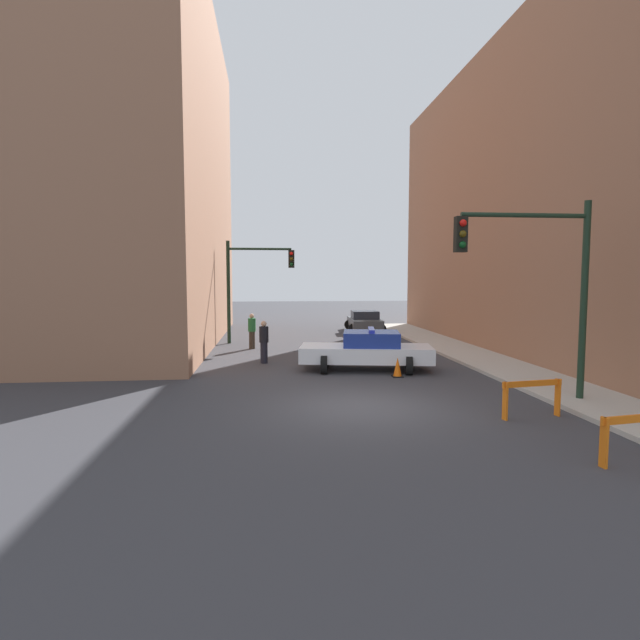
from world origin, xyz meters
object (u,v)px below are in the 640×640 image
parked_car_near (364,321)px  pedestrian_corner (252,331)px  police_car (367,350)px  traffic_light_near (543,270)px  barrier_mid (532,392)px  traffic_cone (398,368)px  traffic_light_far (250,277)px  pedestrian_crossing (264,341)px  barrier_front (638,430)px

parked_car_near → pedestrian_corner: (-6.71, -6.92, 0.19)m
parked_car_near → police_car: bearing=-96.7°
traffic_light_near → parked_car_near: bearing=93.7°
barrier_mid → parked_car_near: bearing=90.8°
pedestrian_corner → traffic_cone: size_ratio=2.53×
police_car → pedestrian_corner: pedestrian_corner is taller
parked_car_near → pedestrian_corner: pedestrian_corner is taller
parked_car_near → pedestrian_corner: bearing=-130.4°
traffic_light_far → pedestrian_crossing: bearing=-83.2°
police_car → barrier_front: size_ratio=3.11×
police_car → parked_car_near: (2.39, 12.89, -0.05)m
traffic_light_far → barrier_mid: traffic_light_far is taller
parked_car_near → barrier_mid: size_ratio=2.77×
barrier_front → barrier_mid: (-0.33, 3.00, 0.00)m
traffic_light_far → barrier_front: size_ratio=3.27×
parked_car_near → barrier_front: parked_car_near is taller
parked_car_near → barrier_mid: (0.29, -19.41, -0.06)m
parked_car_near → pedestrian_crossing: 12.61m
traffic_light_far → pedestrian_corner: traffic_light_far is taller
traffic_light_near → traffic_light_far: size_ratio=1.00×
barrier_front → traffic_light_near: bearing=82.4°
pedestrian_crossing → barrier_front: (6.72, -11.38, -0.24)m
parked_car_near → barrier_front: size_ratio=2.77×
traffic_cone → barrier_front: bearing=-74.8°
barrier_mid → traffic_cone: (-1.90, 5.17, -0.30)m
traffic_light_far → parked_car_near: traffic_light_far is taller
parked_car_near → pedestrian_crossing: bearing=-115.2°
traffic_light_near → pedestrian_crossing: traffic_light_near is taller
traffic_light_near → barrier_front: 5.22m
police_car → pedestrian_crossing: 4.17m
traffic_light_near → pedestrian_corner: traffic_light_near is taller
pedestrian_crossing → traffic_cone: (4.50, -3.21, -0.54)m
traffic_light_far → pedestrian_corner: bearing=-86.3°
barrier_front → traffic_cone: barrier_front is taller
pedestrian_crossing → pedestrian_corner: size_ratio=1.00×
traffic_light_far → parked_car_near: (6.85, 4.81, -2.72)m
traffic_light_near → police_car: size_ratio=1.05×
pedestrian_crossing → traffic_cone: bearing=168.3°
pedestrian_corner → barrier_front: 17.14m
pedestrian_crossing → pedestrian_corner: same height
barrier_front → parked_car_near: bearing=91.6°
pedestrian_crossing → barrier_front: size_ratio=1.04×
barrier_front → pedestrian_crossing: bearing=120.6°
pedestrian_crossing → traffic_light_near: bearing=159.7°
barrier_mid → barrier_front: bearing=-83.8°
traffic_light_near → traffic_cone: bearing=125.8°
traffic_light_far → parked_car_near: size_ratio=1.18×
pedestrian_crossing → barrier_mid: (6.40, -8.38, -0.24)m
police_car → pedestrian_crossing: size_ratio=2.98×
barrier_front → traffic_light_far: bearing=113.0°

